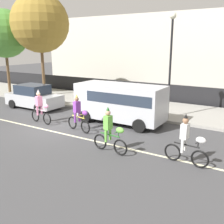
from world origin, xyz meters
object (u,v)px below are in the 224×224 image
parade_cyclist_purple (79,115)px  parade_cyclist_lime (110,133)px  parked_car_silver (34,97)px  street_lamp_post (171,51)px  parade_cyclist_zebra (187,143)px  parked_van_silver (121,101)px  parade_cyclist_pink (41,109)px

parade_cyclist_purple → parade_cyclist_lime: size_ratio=1.00×
parade_cyclist_purple → parked_car_silver: parade_cyclist_purple is taller
parade_cyclist_purple → street_lamp_post: (3.14, 4.38, 3.15)m
parade_cyclist_zebra → street_lamp_post: size_ratio=0.33×
parade_cyclist_purple → parked_van_silver: (1.10, 2.44, 0.44)m
parked_van_silver → parade_cyclist_purple: bearing=-114.2°
parked_car_silver → parade_cyclist_pink: bearing=-36.7°
parade_cyclist_pink → parked_car_silver: 3.98m
parade_cyclist_purple → street_lamp_post: 6.24m
parade_cyclist_pink → parade_cyclist_lime: bearing=-15.0°
parked_van_silver → street_lamp_post: (2.04, 1.95, 2.71)m
parked_car_silver → street_lamp_post: 9.80m
parade_cyclist_lime → parked_car_silver: 9.55m
parade_cyclist_purple → parade_cyclist_pink: bearing=179.8°
parade_cyclist_purple → street_lamp_post: bearing=54.4°
parked_van_silver → parade_cyclist_pink: bearing=-147.5°
parade_cyclist_purple → parked_van_silver: parked_van_silver is taller
parade_cyclist_lime → parked_van_silver: (-1.73, 3.91, 0.44)m
parked_car_silver → parked_van_silver: bearing=0.4°
parade_cyclist_zebra → street_lamp_post: 6.74m
parade_cyclist_pink → parade_cyclist_lime: 5.74m
parade_cyclist_lime → parked_car_silver: size_ratio=0.47×
parked_car_silver → street_lamp_post: street_lamp_post is taller
parade_cyclist_zebra → street_lamp_post: bearing=116.6°
parked_van_silver → parked_car_silver: parked_van_silver is taller
parade_cyclist_pink → parade_cyclist_zebra: same height
parade_cyclist_zebra → parked_car_silver: parade_cyclist_zebra is taller
parade_cyclist_lime → street_lamp_post: size_ratio=0.33×
parade_cyclist_pink → parked_van_silver: size_ratio=0.38×
parade_cyclist_lime → parade_cyclist_zebra: same height
parade_cyclist_purple → parked_van_silver: bearing=65.8°
street_lamp_post → parade_cyclist_lime: bearing=-93.0°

